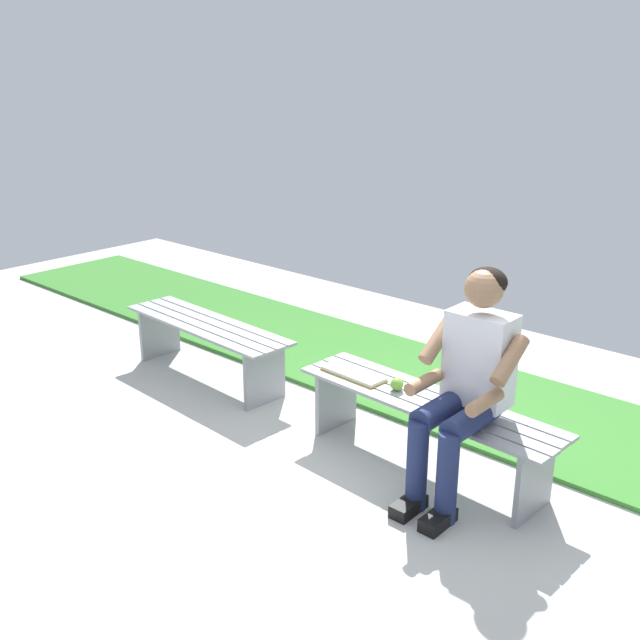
# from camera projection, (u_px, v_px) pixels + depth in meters

# --- Properties ---
(ground_plane) EXTENTS (10.00, 7.00, 0.04)m
(ground_plane) POSITION_uv_depth(u_px,v_px,m) (182.00, 479.00, 4.16)
(ground_plane) COLOR #B2B2AD
(grass_strip) EXTENTS (9.00, 1.24, 0.03)m
(grass_strip) POSITION_uv_depth(u_px,v_px,m) (391.00, 371.00, 5.53)
(grass_strip) COLOR #387A2D
(grass_strip) RESTS_ON ground
(bench_near) EXTENTS (1.64, 0.46, 0.43)m
(bench_near) POSITION_uv_depth(u_px,v_px,m) (426.00, 415.00, 4.15)
(bench_near) COLOR gray
(bench_near) RESTS_ON ground
(bench_far) EXTENTS (1.51, 0.46, 0.43)m
(bench_far) POSITION_uv_depth(u_px,v_px,m) (207.00, 337.00, 5.35)
(bench_far) COLOR gray
(bench_far) RESTS_ON ground
(person_seated) EXTENTS (0.50, 0.69, 1.23)m
(person_seated) POSITION_uv_depth(u_px,v_px,m) (467.00, 378.00, 3.78)
(person_seated) COLOR silver
(person_seated) RESTS_ON ground
(apple) EXTENTS (0.08, 0.08, 0.08)m
(apple) POSITION_uv_depth(u_px,v_px,m) (397.00, 384.00, 4.21)
(apple) COLOR #72B738
(apple) RESTS_ON bench_near
(book_open) EXTENTS (0.42, 0.18, 0.02)m
(book_open) POSITION_uv_depth(u_px,v_px,m) (354.00, 374.00, 4.43)
(book_open) COLOR white
(book_open) RESTS_ON bench_near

